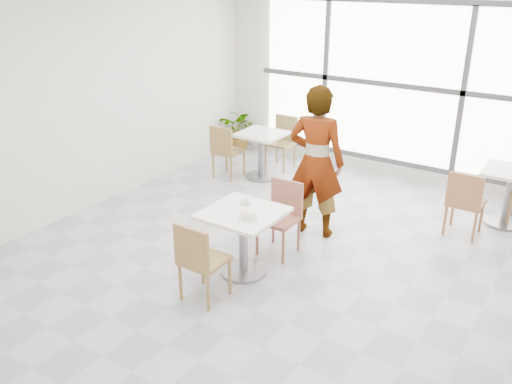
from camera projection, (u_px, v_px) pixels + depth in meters
The scene contains 16 objects.
floor at pixel (270, 263), 6.19m from camera, with size 7.00×7.00×0.00m, color #9E9EA5.
wall_back at pixel (392, 84), 8.30m from camera, with size 6.00×6.00×0.00m, color silver.
wall_left at pixel (82, 102), 7.15m from camera, with size 7.00×7.00×0.00m, color silver.
window at pixel (390, 84), 8.25m from camera, with size 4.60×0.07×2.52m.
main_table at pixel (243, 230), 5.81m from camera, with size 0.80×0.80×0.75m.
chair_near at pixel (199, 257), 5.31m from camera, with size 0.42×0.42×0.87m.
chair_far at pixel (282, 212), 6.30m from camera, with size 0.42×0.42×0.87m.
oatmeal_bowl at pixel (248, 215), 5.55m from camera, with size 0.21×0.21×0.09m.
coffee_cup at pixel (245, 202), 5.89m from camera, with size 0.16×0.13×0.07m.
person at pixel (316, 162), 6.56m from camera, with size 0.70×0.46×1.92m, color black.
bg_table_left at pixel (261, 149), 8.55m from camera, with size 0.70×0.70×0.75m.
bg_table_right at pixel (510, 190), 6.98m from camera, with size 0.70×0.70×0.75m.
bg_chair_left_near at pixel (225, 148), 8.52m from camera, with size 0.42×0.42×0.87m.
bg_chair_left_far at pixel (283, 138), 9.03m from camera, with size 0.42×0.42×0.87m.
bg_chair_right_near at pixel (465, 200), 6.64m from camera, with size 0.42×0.42×0.87m.
plant_left at pixel (240, 130), 9.87m from camera, with size 0.72×0.62×0.80m, color #3F7031.
Camera 1 is at (2.85, -4.58, 3.16)m, focal length 37.54 mm.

